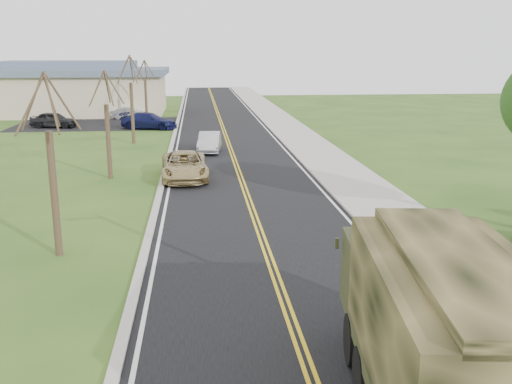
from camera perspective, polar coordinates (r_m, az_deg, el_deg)
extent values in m
cube|color=black|center=(49.24, -3.22, 6.11)|extent=(8.00, 120.00, 0.01)
cube|color=#9E998E|center=(49.59, 1.60, 6.25)|extent=(0.30, 120.00, 0.12)
cube|color=#9E998E|center=(49.85, 3.61, 6.25)|extent=(3.20, 120.00, 0.10)
cube|color=#9E998E|center=(49.21, -8.08, 6.04)|extent=(0.30, 120.00, 0.10)
cylinder|color=#38281C|center=(19.86, -19.53, -0.25)|extent=(0.24, 0.24, 4.20)
cylinder|color=#38281C|center=(19.40, -18.79, 8.58)|extent=(1.01, 0.33, 1.90)
cylinder|color=#38281C|center=(19.98, -19.72, 8.42)|extent=(0.13, 1.29, 1.74)
cylinder|color=#38281C|center=(19.67, -21.44, 8.43)|extent=(0.98, 0.43, 1.90)
cylinder|color=#38281C|center=(19.03, -21.73, 8.01)|extent=(0.79, 1.05, 1.77)
cylinder|color=#38281C|center=(18.92, -19.76, 8.39)|extent=(0.58, 0.90, 1.90)
cylinder|color=#38281C|center=(31.45, -14.54, 4.88)|extent=(0.24, 0.24, 3.96)
cylinder|color=#38281C|center=(31.20, -14.00, 10.12)|extent=(0.96, 0.32, 1.79)
cylinder|color=#38281C|center=(31.72, -14.64, 10.01)|extent=(0.12, 1.22, 1.65)
cylinder|color=#38281C|center=(31.38, -15.61, 10.04)|extent=(0.93, 0.41, 1.79)
cylinder|color=#38281C|center=(30.76, -15.67, 9.83)|extent=(0.75, 0.99, 1.67)
cylinder|color=#38281C|center=(30.72, -14.50, 10.04)|extent=(0.55, 0.85, 1.80)
cylinder|color=#38281C|center=(43.22, -12.26, 7.69)|extent=(0.24, 0.24, 4.44)
cylinder|color=#38281C|center=(43.09, -11.79, 11.96)|extent=(1.07, 0.35, 2.00)
cylinder|color=#38281C|center=(43.66, -12.34, 11.85)|extent=(0.13, 1.36, 1.84)
cylinder|color=#38281C|center=(43.25, -13.11, 11.90)|extent=(1.03, 0.46, 2.00)
cylinder|color=#38281C|center=(42.56, -13.12, 11.76)|extent=(0.83, 1.10, 1.87)
cylinder|color=#38281C|center=(42.54, -12.16, 11.92)|extent=(0.61, 0.95, 2.01)
cylinder|color=#38281C|center=(55.13, -10.93, 8.85)|extent=(0.24, 0.24, 4.08)
cylinder|color=#38281C|center=(55.05, -10.57, 11.93)|extent=(0.99, 0.33, 1.84)
cylinder|color=#38281C|center=(55.56, -10.98, 11.85)|extent=(0.13, 1.25, 1.69)
cylinder|color=#38281C|center=(55.17, -11.53, 11.89)|extent=(0.95, 0.42, 1.85)
cylinder|color=#38281C|center=(54.53, -11.51, 11.79)|extent=(0.77, 1.02, 1.72)
cylinder|color=#38281C|center=(54.54, -10.83, 11.90)|extent=(0.57, 0.88, 1.85)
cube|color=tan|center=(66.33, -18.07, 9.29)|extent=(20.00, 12.00, 4.20)
cube|color=#475466|center=(66.21, -18.23, 11.36)|extent=(21.00, 13.00, 0.70)
cube|color=#475466|center=(66.19, -18.28, 11.96)|extent=(14.00, 8.00, 0.90)
cube|color=black|center=(55.68, -13.93, 6.64)|extent=(18.00, 10.00, 0.02)
cylinder|color=black|center=(11.81, 10.89, -17.61)|extent=(0.50, 1.16, 1.13)
cylinder|color=black|center=(12.34, 21.23, -16.89)|extent=(0.50, 1.16, 1.13)
cylinder|color=black|center=(13.03, 9.85, -14.33)|extent=(0.50, 1.16, 1.13)
cylinder|color=black|center=(13.51, 19.17, -13.87)|extent=(0.50, 1.16, 1.13)
cube|color=#30331C|center=(11.26, 17.17, -16.66)|extent=(3.34, 7.42, 0.36)
cube|color=#30331C|center=(13.16, 14.42, -7.67)|extent=(2.68, 2.24, 1.43)
cube|color=black|center=(13.93, 13.64, -5.50)|extent=(2.24, 0.36, 0.72)
cube|color=black|center=(9.91, 19.09, -12.51)|extent=(3.22, 5.70, 2.05)
cube|color=black|center=(9.50, 19.61, -6.68)|extent=(2.31, 5.59, 0.26)
imported|color=tan|center=(30.70, -7.16, 2.61)|extent=(2.62, 5.29, 1.44)
imported|color=silver|center=(38.94, -4.68, 4.99)|extent=(1.78, 4.14, 1.33)
imported|color=black|center=(54.30, -19.55, 6.81)|extent=(4.38, 2.46, 1.41)
imported|color=#A1A1A6|center=(59.22, -12.45, 7.72)|extent=(3.87, 1.85, 1.23)
imported|color=#10133E|center=(51.25, -10.64, 7.00)|extent=(5.29, 3.32, 1.43)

